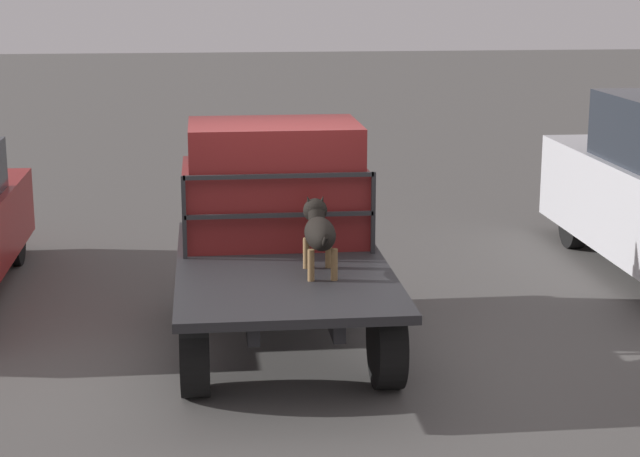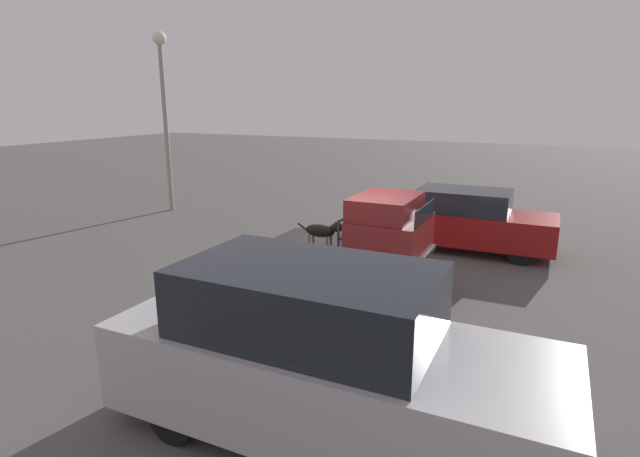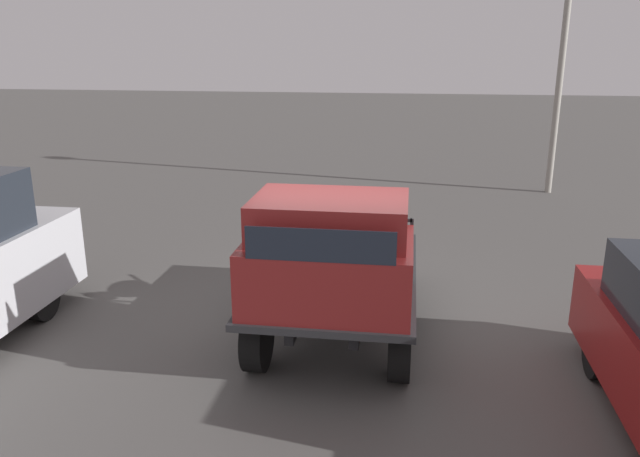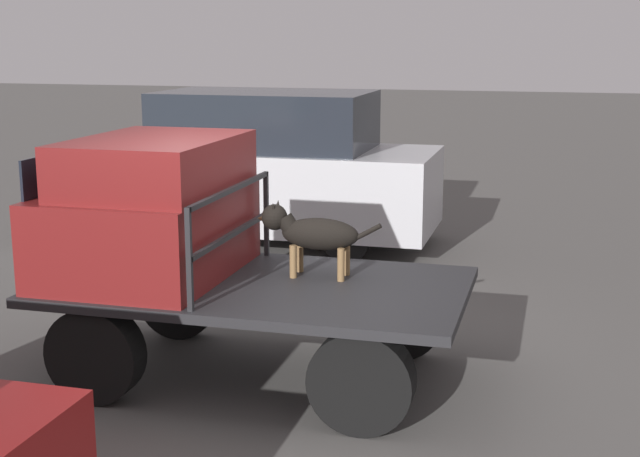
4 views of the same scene
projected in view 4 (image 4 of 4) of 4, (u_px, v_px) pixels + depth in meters
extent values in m
plane|color=#514F4C|center=(259.00, 377.00, 7.58)|extent=(80.00, 80.00, 0.00)
cylinder|color=black|center=(95.00, 354.00, 7.01)|extent=(0.78, 0.24, 0.78)
cylinder|color=black|center=(180.00, 297.00, 8.53)|extent=(0.78, 0.24, 0.78)
cylinder|color=black|center=(361.00, 381.00, 6.46)|extent=(0.78, 0.24, 0.78)
cylinder|color=black|center=(401.00, 315.00, 7.98)|extent=(0.78, 0.24, 0.78)
cube|color=black|center=(243.00, 313.00, 7.11)|extent=(3.18, 0.10, 0.18)
cube|color=black|center=(270.00, 290.00, 7.75)|extent=(3.18, 0.10, 0.18)
cube|color=#232326|center=(257.00, 286.00, 7.41)|extent=(3.46, 1.94, 0.08)
cube|color=maroon|center=(147.00, 232.00, 7.57)|extent=(1.40, 1.82, 0.73)
cube|color=maroon|center=(156.00, 164.00, 7.42)|extent=(1.19, 1.67, 0.45)
cube|color=black|center=(71.00, 169.00, 7.63)|extent=(0.02, 1.49, 0.34)
cube|color=#232326|center=(189.00, 260.00, 6.53)|extent=(0.04, 0.04, 0.79)
cube|color=#232326|center=(266.00, 214.00, 8.20)|extent=(0.04, 0.04, 0.79)
cube|color=#232326|center=(231.00, 190.00, 7.29)|extent=(0.04, 1.78, 0.04)
cube|color=#232326|center=(232.00, 234.00, 7.37)|extent=(0.04, 1.78, 0.04)
cylinder|color=brown|center=(293.00, 262.00, 7.50)|extent=(0.06, 0.06, 0.28)
cylinder|color=brown|center=(300.00, 256.00, 7.69)|extent=(0.06, 0.06, 0.28)
cylinder|color=brown|center=(341.00, 265.00, 7.39)|extent=(0.06, 0.06, 0.28)
cylinder|color=brown|center=(347.00, 259.00, 7.58)|extent=(0.06, 0.06, 0.28)
ellipsoid|color=black|center=(320.00, 234.00, 7.49)|extent=(0.67, 0.27, 0.27)
sphere|color=brown|center=(299.00, 238.00, 7.55)|extent=(0.12, 0.12, 0.12)
cylinder|color=black|center=(288.00, 224.00, 7.55)|extent=(0.19, 0.15, 0.19)
sphere|color=black|center=(275.00, 217.00, 7.57)|extent=(0.22, 0.22, 0.22)
cone|color=brown|center=(264.00, 219.00, 7.59)|extent=(0.12, 0.12, 0.12)
cone|color=black|center=(273.00, 208.00, 7.49)|extent=(0.06, 0.08, 0.10)
cone|color=black|center=(278.00, 205.00, 7.60)|extent=(0.06, 0.08, 0.10)
cylinder|color=black|center=(365.00, 233.00, 7.38)|extent=(0.28, 0.04, 0.19)
cylinder|color=black|center=(119.00, 225.00, 12.17)|extent=(0.60, 0.20, 0.60)
cylinder|color=black|center=(169.00, 204.00, 13.71)|extent=(0.60, 0.20, 0.60)
cylinder|color=black|center=(347.00, 239.00, 11.35)|extent=(0.60, 0.20, 0.60)
cylinder|color=black|center=(373.00, 214.00, 12.89)|extent=(0.60, 0.20, 0.60)
cube|color=#B7B7BC|center=(249.00, 185.00, 12.43)|extent=(5.18, 1.91, 1.07)
cube|color=#1E232B|center=(266.00, 120.00, 12.16)|extent=(2.85, 1.72, 0.77)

